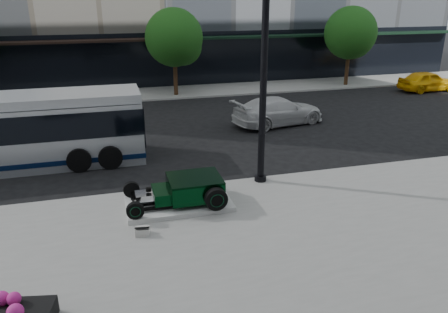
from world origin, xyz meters
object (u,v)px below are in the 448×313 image
object	(u,v)px
hot_rod	(188,189)
lamppost	(263,82)
yellow_taxi	(428,81)
white_sedan	(278,111)

from	to	relation	value
hot_rod	lamppost	size ratio (longest dim) A/B	0.40
hot_rod	lamppost	bearing A→B (deg)	22.70
lamppost	yellow_taxi	distance (m)	21.24
white_sedan	yellow_taxi	distance (m)	14.45
hot_rod	lamppost	world-z (taller)	lamppost
lamppost	yellow_taxi	xyz separation A→B (m)	(17.13, 12.18, -3.10)
lamppost	white_sedan	xyz separation A→B (m)	(3.59, 7.13, -3.08)
hot_rod	white_sedan	world-z (taller)	white_sedan
lamppost	yellow_taxi	bearing A→B (deg)	35.42
hot_rod	white_sedan	size ratio (longest dim) A/B	0.63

